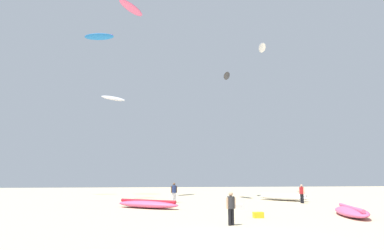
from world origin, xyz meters
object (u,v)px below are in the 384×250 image
at_px(kite_grounded_far, 147,204).
at_px(gear_bag, 258,215).
at_px(kite_aloft_5, 99,37).
at_px(cooler_box, 239,206).
at_px(person_foreground, 231,206).
at_px(person_left, 174,191).
at_px(person_midground, 302,192).
at_px(kite_grounded_mid, 283,197).
at_px(kite_aloft_0, 227,76).
at_px(kite_aloft_2, 131,8).
at_px(kite_aloft_1, 262,48).
at_px(kite_aloft_6, 114,98).
at_px(kite_grounded_near, 351,211).

bearing_deg(kite_grounded_far, gear_bag, -46.82).
bearing_deg(kite_aloft_5, cooler_box, -52.92).
xyz_separation_m(person_foreground, person_left, (-1.60, 14.15, 0.10)).
height_order(person_midground, kite_grounded_mid, person_midground).
xyz_separation_m(cooler_box, kite_aloft_0, (2.43, 12.85, 13.81)).
relative_size(gear_bag, kite_aloft_2, 0.13).
height_order(kite_aloft_1, kite_aloft_5, kite_aloft_1).
bearing_deg(kite_grounded_far, kite_aloft_1, 49.91).
height_order(kite_aloft_0, kite_aloft_6, kite_aloft_0).
distance_m(person_left, kite_grounded_near, 14.92).
relative_size(kite_grounded_near, kite_aloft_6, 1.90).
bearing_deg(cooler_box, gear_bag, -94.25).
relative_size(person_midground, kite_grounded_near, 0.31).
bearing_deg(person_left, kite_aloft_0, -56.00).
relative_size(person_left, gear_bag, 3.11).
xyz_separation_m(kite_grounded_far, kite_aloft_1, (16.12, 19.15, 20.44)).
bearing_deg(cooler_box, kite_aloft_1, 64.68).
bearing_deg(person_midground, kite_aloft_2, -63.66).
bearing_deg(kite_aloft_5, person_foreground, -67.65).
relative_size(person_midground, kite_aloft_6, 0.60).
xyz_separation_m(kite_aloft_5, kite_aloft_6, (2.75, -6.31, -9.45)).
relative_size(person_foreground, kite_aloft_6, 0.58).
relative_size(person_foreground, person_midground, 0.97).
height_order(kite_grounded_mid, kite_aloft_2, kite_aloft_2).
distance_m(kite_grounded_near, kite_aloft_0, 23.03).
height_order(kite_aloft_0, kite_aloft_2, kite_aloft_2).
distance_m(person_foreground, gear_bag, 3.50).
relative_size(kite_aloft_0, kite_aloft_5, 0.75).
xyz_separation_m(person_foreground, kite_aloft_6, (-7.67, 19.01, 9.50)).
distance_m(person_midground, kite_aloft_2, 28.43).
distance_m(gear_bag, kite_aloft_5, 32.62).
distance_m(kite_aloft_1, kite_aloft_6, 24.23).
relative_size(cooler_box, kite_aloft_2, 0.13).
bearing_deg(kite_grounded_mid, person_midground, -84.39).
relative_size(person_left, kite_grounded_far, 0.34).
bearing_deg(kite_grounded_near, kite_aloft_2, 125.91).
distance_m(person_left, cooler_box, 7.44).
height_order(person_foreground, gear_bag, person_foreground).
xyz_separation_m(person_left, kite_grounded_mid, (10.60, 1.16, -0.71)).
xyz_separation_m(kite_aloft_0, kite_aloft_2, (-11.36, 1.23, 8.39)).
bearing_deg(kite_aloft_5, kite_aloft_0, -15.86).
bearing_deg(kite_aloft_6, kite_aloft_2, 66.68).
bearing_deg(kite_aloft_1, gear_bag, -111.21).
bearing_deg(kite_aloft_1, kite_aloft_5, -172.51).
xyz_separation_m(person_foreground, person_midground, (9.33, 11.95, 0.02)).
distance_m(kite_grounded_far, cooler_box, 6.64).
relative_size(gear_bag, kite_aloft_0, 0.19).
relative_size(kite_grounded_mid, kite_aloft_6, 1.90).
height_order(kite_grounded_mid, cooler_box, kite_grounded_mid).
relative_size(kite_grounded_mid, kite_grounded_far, 1.01).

